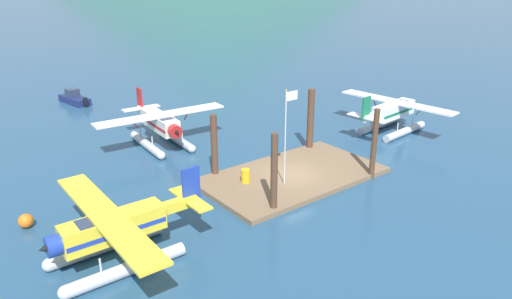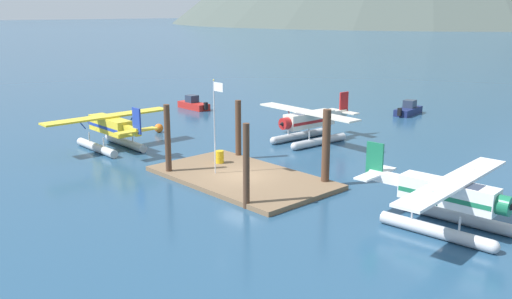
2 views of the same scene
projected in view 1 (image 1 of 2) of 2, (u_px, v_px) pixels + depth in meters
ground_plane at (292, 178)px, 31.54m from camera, size 1200.00×1200.00×0.00m
dock_platform at (292, 176)px, 31.49m from camera, size 12.12×6.85×0.30m
piling_near_left at (274, 174)px, 26.24m from camera, size 0.40×0.40×4.79m
piling_near_right at (374, 144)px, 30.63m from camera, size 0.37×0.37×4.83m
piling_far_left at (214, 147)px, 30.86m from camera, size 0.44×0.44×4.39m
piling_far_right at (310, 120)px, 35.49m from camera, size 0.51×0.51×4.86m
flagpole at (287, 127)px, 28.57m from camera, size 0.95×0.10×6.18m
fuel_drum at (246, 176)px, 30.04m from camera, size 0.62×0.62×0.88m
mooring_buoy at (26, 221)px, 25.31m from camera, size 0.79×0.79×0.79m
seaplane_cream_bow_left at (161, 127)px, 36.80m from camera, size 10.47×7.97×3.84m
seaplane_yellow_port_aft at (114, 234)px, 21.83m from camera, size 7.98×10.42×3.84m
seaplane_white_stbd_fwd at (393, 114)px, 40.04m from camera, size 7.96×10.48×3.84m
boat_navy_open_north at (74, 98)px, 49.20m from camera, size 2.19×4.86×1.50m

